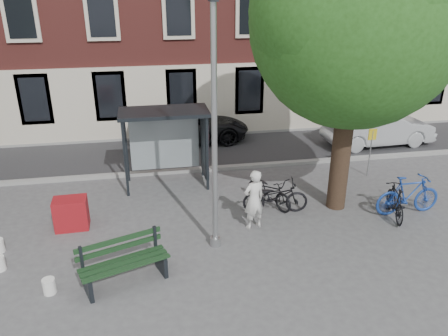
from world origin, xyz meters
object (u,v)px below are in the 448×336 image
at_px(bike_a, 275,197).
at_px(bike_b, 408,195).
at_px(bike_d, 395,201).
at_px(lamppost, 215,145).
at_px(car_silver, 378,128).
at_px(notice_sign, 371,143).
at_px(painter, 254,200).
at_px(bench, 124,264).
at_px(bus_shelter, 177,130).
at_px(car_dark, 189,125).
at_px(red_stand, 71,213).
at_px(bike_c, 269,191).

bearing_deg(bike_a, bike_b, -93.69).
relative_size(bike_a, bike_d, 1.17).
xyz_separation_m(lamppost, bike_b, (5.87, 0.70, -2.18)).
height_order(car_silver, notice_sign, notice_sign).
relative_size(lamppost, painter, 3.53).
relative_size(painter, bike_b, 0.85).
height_order(lamppost, notice_sign, lamppost).
bearing_deg(bike_a, notice_sign, -55.43).
height_order(bench, bike_a, bench).
distance_m(bus_shelter, bike_d, 7.12).
xyz_separation_m(bike_d, car_dark, (-5.16, 7.82, 0.21)).
bearing_deg(painter, red_stand, -29.08).
xyz_separation_m(bus_shelter, bike_b, (6.48, -3.41, -1.31)).
distance_m(painter, bike_d, 4.23).
bearing_deg(painter, car_silver, -158.94).
bearing_deg(bench, car_silver, 16.80).
xyz_separation_m(bus_shelter, notice_sign, (6.69, -0.61, -0.68)).
height_order(bike_b, notice_sign, notice_sign).
bearing_deg(bus_shelter, bench, -107.74).
xyz_separation_m(bus_shelter, bench, (-1.67, -5.23, -1.44)).
height_order(lamppost, bike_d, lamppost).
height_order(bus_shelter, red_stand, bus_shelter).
distance_m(lamppost, red_stand, 4.74).
xyz_separation_m(painter, red_stand, (-5.00, 0.88, -0.42)).
bearing_deg(bus_shelter, red_stand, -141.95).
relative_size(bench, notice_sign, 1.20).
relative_size(bike_d, notice_sign, 0.94).
xyz_separation_m(lamppost, notice_sign, (6.08, 3.50, -1.55)).
bearing_deg(bike_d, red_stand, 8.86).
bearing_deg(bike_a, lamppost, 134.03).
distance_m(bench, bike_b, 8.35).
bearing_deg(red_stand, car_dark, 59.23).
distance_m(painter, bench, 3.96).
height_order(bench, car_silver, car_silver).
height_order(bike_c, car_silver, car_silver).
relative_size(bike_a, bike_c, 1.04).
bearing_deg(bike_b, bike_c, 70.46).
relative_size(car_silver, red_stand, 5.11).
height_order(car_silver, red_stand, car_silver).
distance_m(painter, notice_sign, 5.63).
bearing_deg(bike_d, bike_c, -6.84).
distance_m(bus_shelter, painter, 3.97).
xyz_separation_m(car_silver, red_stand, (-11.85, -4.89, -0.31)).
bearing_deg(notice_sign, bike_b, -94.80).
relative_size(bike_b, notice_sign, 1.16).
distance_m(bus_shelter, red_stand, 4.31).
height_order(lamppost, red_stand, lamppost).
xyz_separation_m(bus_shelter, bike_c, (2.61, -2.14, -1.43)).
bearing_deg(bench, bike_c, 16.15).
bearing_deg(bike_a, bike_d, -97.11).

